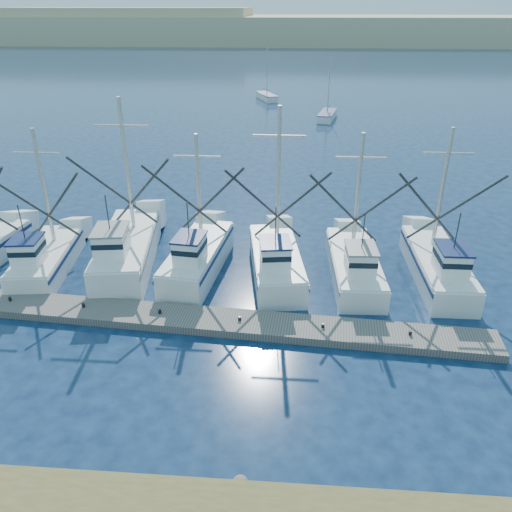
{
  "coord_description": "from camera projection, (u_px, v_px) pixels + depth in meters",
  "views": [
    {
      "loc": [
        -0.71,
        -14.92,
        14.02
      ],
      "look_at": [
        -2.43,
        8.0,
        2.42
      ],
      "focal_mm": 35.0,
      "sensor_mm": 36.0,
      "label": 1
    }
  ],
  "objects": [
    {
      "name": "ground",
      "position": [
        302.0,
        405.0,
        19.55
      ],
      "size": [
        500.0,
        500.0,
        0.0
      ],
      "primitive_type": "plane",
      "color": "#0B1B34",
      "rests_on": "ground"
    },
    {
      "name": "dune_ridge",
      "position": [
        299.0,
        29.0,
        204.24
      ],
      "size": [
        360.0,
        60.0,
        10.0
      ],
      "primitive_type": "cube",
      "color": "tan",
      "rests_on": "ground"
    },
    {
      "name": "sailboat_far",
      "position": [
        267.0,
        97.0,
        81.87
      ],
      "size": [
        3.99,
        6.48,
        8.1
      ],
      "rotation": [
        0.0,
        0.0,
        0.38
      ],
      "color": "white",
      "rests_on": "ground"
    },
    {
      "name": "sailboat_near",
      "position": [
        327.0,
        116.0,
        68.0
      ],
      "size": [
        3.06,
        6.53,
        8.1
      ],
      "rotation": [
        0.0,
        0.0,
        -0.2
      ],
      "color": "white",
      "rests_on": "ground"
    },
    {
      "name": "trawler_fleet",
      "position": [
        204.0,
        258.0,
        28.69
      ],
      "size": [
        29.33,
        9.23,
        9.55
      ],
      "color": "white",
      "rests_on": "ground"
    },
    {
      "name": "floating_dock",
      "position": [
        180.0,
        318.0,
        24.56
      ],
      "size": [
        30.25,
        4.23,
        0.4
      ],
      "primitive_type": "cube",
      "rotation": [
        0.0,
        0.0,
        -0.07
      ],
      "color": "slate",
      "rests_on": "ground"
    }
  ]
}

